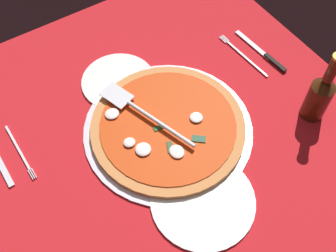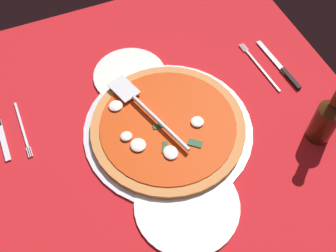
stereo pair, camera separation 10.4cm
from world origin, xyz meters
TOP-DOWN VIEW (x-y plane):
  - ground_plane at (0.00, 0.00)cm, footprint 109.94×109.94cm
  - checker_pattern at (-0.00, -0.00)cm, footprint 109.94×109.94cm
  - pizza_pan at (-1.79, 4.08)cm, footprint 43.29×43.29cm
  - dinner_plate_left at (-22.67, 1.14)cm, footprint 20.37×20.37cm
  - dinner_plate_right at (19.12, 0.29)cm, footprint 24.25×24.25cm
  - pizza at (-1.77, 3.97)cm, footprint 39.43×39.43cm
  - pizza_server at (-7.44, 0.34)cm, footprint 28.77×12.28cm
  - place_setting_near at (-17.76, -33.14)cm, footprint 19.77×12.00cm
  - place_setting_far at (-9.63, 39.24)cm, footprint 21.34×12.71cm
  - beer_bottle at (14.53, 38.48)cm, footprint 6.05×6.05cm

SIDE VIEW (x-z plane):
  - ground_plane at x=0.00cm, z-range -0.80..0.00cm
  - checker_pattern at x=0.00cm, z-range 0.00..0.10cm
  - place_setting_near at x=-17.76cm, z-range -0.24..1.16cm
  - place_setting_far at x=-9.63cm, z-range -0.24..1.16cm
  - pizza_pan at x=-1.79cm, z-range 0.10..1.02cm
  - dinner_plate_left at x=-22.67cm, z-range 0.10..1.10cm
  - dinner_plate_right at x=19.12cm, z-range 0.10..1.10cm
  - pizza at x=-1.77cm, z-range 0.55..3.26cm
  - pizza_server at x=-7.44cm, z-range 3.60..4.60cm
  - beer_bottle at x=14.53cm, z-range -2.90..19.08cm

